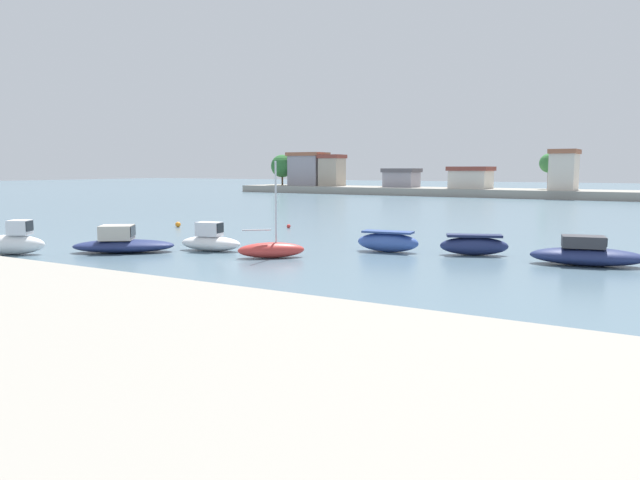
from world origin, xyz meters
The scene contains 12 objects.
ground_plane centered at (0.00, 0.00, 0.00)m, with size 400.00×400.00×0.00m, color slate.
moored_boat_0 centered at (-11.34, 6.08, 0.68)m, with size 3.84×3.00×1.89m.
moored_boat_1 centered at (-6.84, 9.78, 0.51)m, with size 5.73×5.03×1.53m.
moored_boat_2 centered at (-3.03, 12.81, 0.58)m, with size 3.89×2.14×1.65m.
moored_boat_3 centered at (1.51, 12.38, 0.44)m, with size 3.37×3.13×5.07m.
moored_boat_4 centered at (5.82, 17.65, 0.57)m, with size 3.67×1.65×1.18m.
moored_boat_5 centered at (10.39, 18.83, 0.54)m, with size 3.76×2.39×1.13m.
moored_boat_6 centered at (16.12, 18.19, 0.54)m, with size 5.57×3.00×1.44m.
mooring_buoy_0 centered at (4.02, 1.68, 0.13)m, with size 0.25×0.25×0.25m, color orange.
mooring_buoy_1 centered at (-14.61, 22.17, 0.22)m, with size 0.43×0.43×0.43m, color orange.
mooring_buoy_2 centered at (-6.57, 26.07, 0.15)m, with size 0.31×0.31×0.31m, color red.
distant_shoreline centered at (-7.17, 88.13, 2.18)m, with size 111.62×10.39×7.93m.
Camera 1 is at (19.98, -13.44, 4.70)m, focal length 34.07 mm.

